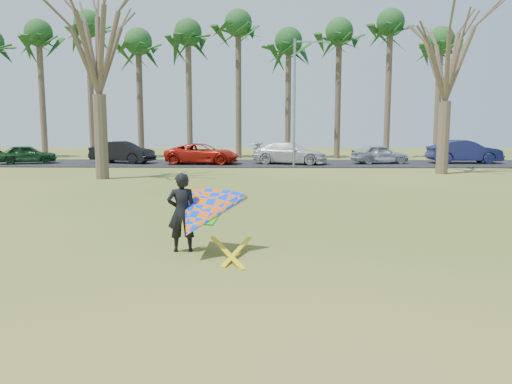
{
  "coord_description": "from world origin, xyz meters",
  "views": [
    {
      "loc": [
        0.24,
        -9.82,
        2.69
      ],
      "look_at": [
        0.0,
        2.0,
        1.1
      ],
      "focal_mm": 35.0,
      "sensor_mm": 36.0,
      "label": 1
    }
  ],
  "objects_px": {
    "bare_tree_left": "(97,37)",
    "car_1": "(122,152)",
    "bare_tree_right": "(447,53)",
    "kite_flyer": "(199,214)",
    "car_5": "(464,152)",
    "car_2": "(202,154)",
    "car_4": "(380,154)",
    "car_3": "(290,153)",
    "streetlight": "(297,96)",
    "car_0": "(27,154)"
  },
  "relations": [
    {
      "from": "car_5",
      "to": "kite_flyer",
      "type": "relative_size",
      "value": 2.04
    },
    {
      "from": "car_3",
      "to": "car_5",
      "type": "distance_m",
      "value": 12.16
    },
    {
      "from": "bare_tree_left",
      "to": "car_4",
      "type": "height_order",
      "value": "bare_tree_left"
    },
    {
      "from": "bare_tree_left",
      "to": "car_1",
      "type": "xyz_separation_m",
      "value": [
        -1.81,
        9.81,
        -6.11
      ]
    },
    {
      "from": "bare_tree_left",
      "to": "car_5",
      "type": "distance_m",
      "value": 24.94
    },
    {
      "from": "car_1",
      "to": "car_5",
      "type": "height_order",
      "value": "car_5"
    },
    {
      "from": "car_0",
      "to": "kite_flyer",
      "type": "height_order",
      "value": "kite_flyer"
    },
    {
      "from": "bare_tree_right",
      "to": "car_2",
      "type": "xyz_separation_m",
      "value": [
        -14.09,
        6.03,
        -5.81
      ]
    },
    {
      "from": "bare_tree_right",
      "to": "car_0",
      "type": "xyz_separation_m",
      "value": [
        -26.15,
        6.06,
        -5.87
      ]
    },
    {
      "from": "car_2",
      "to": "car_5",
      "type": "height_order",
      "value": "car_5"
    },
    {
      "from": "car_4",
      "to": "kite_flyer",
      "type": "height_order",
      "value": "kite_flyer"
    },
    {
      "from": "bare_tree_right",
      "to": "car_4",
      "type": "distance_m",
      "value": 9.08
    },
    {
      "from": "car_4",
      "to": "bare_tree_left",
      "type": "bearing_deg",
      "value": 111.14
    },
    {
      "from": "kite_flyer",
      "to": "car_3",
      "type": "bearing_deg",
      "value": 82.79
    },
    {
      "from": "car_1",
      "to": "kite_flyer",
      "type": "xyz_separation_m",
      "value": [
        8.66,
        -24.44,
        0.04
      ]
    },
    {
      "from": "bare_tree_left",
      "to": "bare_tree_right",
      "type": "relative_size",
      "value": 1.05
    },
    {
      "from": "bare_tree_left",
      "to": "kite_flyer",
      "type": "xyz_separation_m",
      "value": [
        6.85,
        -14.63,
        -6.07
      ]
    },
    {
      "from": "car_1",
      "to": "car_3",
      "type": "xyz_separation_m",
      "value": [
        11.68,
        -0.64,
        -0.01
      ]
    },
    {
      "from": "streetlight",
      "to": "car_4",
      "type": "bearing_deg",
      "value": 24.33
    },
    {
      "from": "car_2",
      "to": "car_1",
      "type": "bearing_deg",
      "value": 86.31
    },
    {
      "from": "car_4",
      "to": "car_3",
      "type": "bearing_deg",
      "value": 84.63
    },
    {
      "from": "bare_tree_right",
      "to": "kite_flyer",
      "type": "bearing_deg",
      "value": -122.31
    },
    {
      "from": "car_0",
      "to": "car_3",
      "type": "bearing_deg",
      "value": -110.81
    },
    {
      "from": "car_4",
      "to": "kite_flyer",
      "type": "relative_size",
      "value": 1.61
    },
    {
      "from": "car_0",
      "to": "car_3",
      "type": "xyz_separation_m",
      "value": [
        18.01,
        0.12,
        0.1
      ]
    },
    {
      "from": "car_3",
      "to": "car_5",
      "type": "bearing_deg",
      "value": -69.37
    },
    {
      "from": "car_2",
      "to": "car_4",
      "type": "relative_size",
      "value": 1.31
    },
    {
      "from": "bare_tree_right",
      "to": "car_5",
      "type": "xyz_separation_m",
      "value": [
        3.99,
        7.09,
        -5.7
      ]
    },
    {
      "from": "car_0",
      "to": "car_4",
      "type": "distance_m",
      "value": 24.22
    },
    {
      "from": "car_3",
      "to": "kite_flyer",
      "type": "distance_m",
      "value": 23.99
    },
    {
      "from": "car_0",
      "to": "kite_flyer",
      "type": "bearing_deg",
      "value": -168.85
    },
    {
      "from": "bare_tree_right",
      "to": "car_4",
      "type": "bearing_deg",
      "value": 106.21
    },
    {
      "from": "streetlight",
      "to": "car_3",
      "type": "height_order",
      "value": "streetlight"
    },
    {
      "from": "car_3",
      "to": "bare_tree_right",
      "type": "bearing_deg",
      "value": -110.87
    },
    {
      "from": "bare_tree_left",
      "to": "bare_tree_right",
      "type": "height_order",
      "value": "bare_tree_left"
    },
    {
      "from": "bare_tree_left",
      "to": "car_0",
      "type": "height_order",
      "value": "bare_tree_left"
    },
    {
      "from": "bare_tree_left",
      "to": "car_3",
      "type": "height_order",
      "value": "bare_tree_left"
    },
    {
      "from": "car_0",
      "to": "car_5",
      "type": "distance_m",
      "value": 30.16
    },
    {
      "from": "car_1",
      "to": "car_4",
      "type": "height_order",
      "value": "car_1"
    },
    {
      "from": "car_2",
      "to": "car_4",
      "type": "bearing_deg",
      "value": -82.91
    },
    {
      "from": "streetlight",
      "to": "car_3",
      "type": "bearing_deg",
      "value": 97.76
    },
    {
      "from": "car_2",
      "to": "kite_flyer",
      "type": "bearing_deg",
      "value": -168.81
    },
    {
      "from": "car_1",
      "to": "car_2",
      "type": "distance_m",
      "value": 5.77
    },
    {
      "from": "bare_tree_right",
      "to": "car_3",
      "type": "bearing_deg",
      "value": 142.8
    },
    {
      "from": "bare_tree_left",
      "to": "car_3",
      "type": "xyz_separation_m",
      "value": [
        9.86,
        9.18,
        -6.12
      ]
    },
    {
      "from": "car_5",
      "to": "kite_flyer",
      "type": "height_order",
      "value": "kite_flyer"
    },
    {
      "from": "car_4",
      "to": "car_5",
      "type": "height_order",
      "value": "car_5"
    },
    {
      "from": "car_3",
      "to": "car_4",
      "type": "height_order",
      "value": "car_3"
    },
    {
      "from": "car_0",
      "to": "car_4",
      "type": "relative_size",
      "value": 0.98
    },
    {
      "from": "bare_tree_left",
      "to": "kite_flyer",
      "type": "distance_m",
      "value": 17.25
    }
  ]
}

